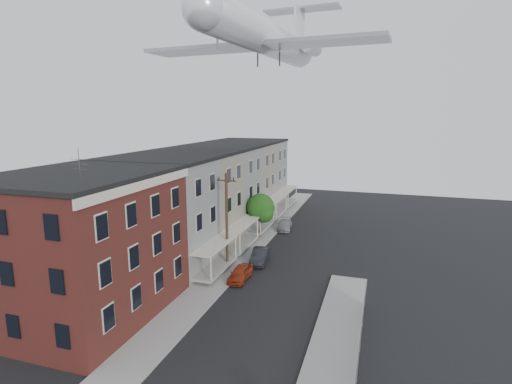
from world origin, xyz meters
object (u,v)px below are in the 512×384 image
utility_pole (227,220)px  airplane (267,39)px  car_near (240,273)px  car_mid (260,256)px  street_tree (262,209)px  car_far (285,225)px

utility_pole → airplane: size_ratio=0.32×
car_near → car_mid: bearing=84.5°
street_tree → car_mid: size_ratio=1.27×
car_mid → street_tree: bearing=99.2°
airplane → car_mid: bearing=-79.9°
car_near → utility_pole: bearing=133.0°
airplane → utility_pole: bearing=-100.6°
car_mid → car_far: bearing=85.3°
utility_pole → car_far: 14.76m
car_near → car_mid: car_mid is taller
street_tree → utility_pole: bearing=-91.9°
utility_pole → airplane: airplane is taller
street_tree → airplane: 18.33m
car_far → airplane: airplane is taller
car_near → airplane: bearing=93.1°
street_tree → car_far: size_ratio=1.30×
airplane → car_near: bearing=-86.7°
car_near → car_far: 16.24m
car_mid → car_near: bearing=-101.9°
utility_pole → car_near: size_ratio=2.47×
car_mid → utility_pole: bearing=-144.1°
street_tree → car_near: 12.58m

